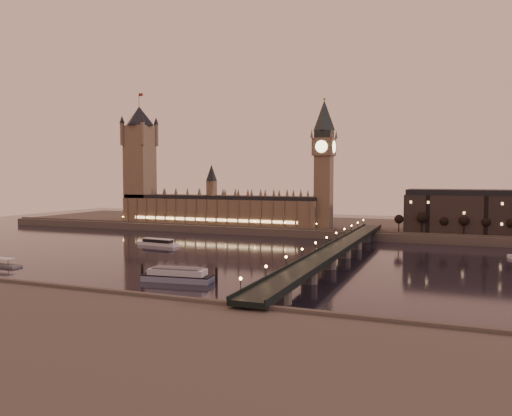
# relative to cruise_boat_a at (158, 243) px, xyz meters

# --- Properties ---
(ground) EXTENTS (700.00, 700.00, 0.00)m
(ground) POSITION_rel_cruise_boat_a_xyz_m (37.78, -22.22, -2.15)
(ground) COLOR black
(ground) RESTS_ON ground
(far_embankment) EXTENTS (560.00, 130.00, 6.00)m
(far_embankment) POSITION_rel_cruise_boat_a_xyz_m (67.78, 142.78, 0.85)
(far_embankment) COLOR #423D35
(far_embankment) RESTS_ON ground
(palace_of_westminster) EXTENTS (180.00, 26.62, 52.00)m
(palace_of_westminster) POSITION_rel_cruise_boat_a_xyz_m (-2.35, 98.77, 19.56)
(palace_of_westminster) COLOR brown
(palace_of_westminster) RESTS_ON ground
(victoria_tower) EXTENTS (31.68, 31.68, 118.00)m
(victoria_tower) POSITION_rel_cruise_boat_a_xyz_m (-82.22, 98.78, 63.64)
(victoria_tower) COLOR brown
(victoria_tower) RESTS_ON ground
(big_ben) EXTENTS (17.68, 17.68, 104.00)m
(big_ben) POSITION_rel_cruise_boat_a_xyz_m (91.76, 98.76, 61.80)
(big_ben) COLOR brown
(big_ben) RESTS_ON ground
(westminster_bridge) EXTENTS (13.20, 260.00, 15.30)m
(westminster_bridge) POSITION_rel_cruise_boat_a_xyz_m (129.39, -22.22, 3.37)
(westminster_bridge) COLOR black
(westminster_bridge) RESTS_ON ground
(bare_tree_0) EXTENTS (6.67, 6.67, 13.56)m
(bare_tree_0) POSITION_rel_cruise_boat_a_xyz_m (152.11, 86.78, 13.99)
(bare_tree_0) COLOR black
(bare_tree_0) RESTS_ON ground
(bare_tree_1) EXTENTS (6.67, 6.67, 13.56)m
(bare_tree_1) POSITION_rel_cruise_boat_a_xyz_m (166.80, 86.78, 13.99)
(bare_tree_1) COLOR black
(bare_tree_1) RESTS_ON ground
(bare_tree_2) EXTENTS (6.67, 6.67, 13.56)m
(bare_tree_2) POSITION_rel_cruise_boat_a_xyz_m (181.49, 86.78, 13.99)
(bare_tree_2) COLOR black
(bare_tree_2) RESTS_ON ground
(bare_tree_3) EXTENTS (6.67, 6.67, 13.56)m
(bare_tree_3) POSITION_rel_cruise_boat_a_xyz_m (196.18, 86.78, 13.99)
(bare_tree_3) COLOR black
(bare_tree_3) RESTS_ON ground
(bare_tree_4) EXTENTS (6.67, 6.67, 13.56)m
(bare_tree_4) POSITION_rel_cruise_boat_a_xyz_m (210.88, 86.78, 13.99)
(bare_tree_4) COLOR black
(bare_tree_4) RESTS_ON ground
(bare_tree_5) EXTENTS (6.67, 6.67, 13.56)m
(bare_tree_5) POSITION_rel_cruise_boat_a_xyz_m (225.57, 86.78, 13.99)
(bare_tree_5) COLOR black
(bare_tree_5) RESTS_ON ground
(cruise_boat_a) EXTENTS (31.04, 9.84, 4.88)m
(cruise_boat_a) POSITION_rel_cruise_boat_a_xyz_m (0.00, 0.00, 0.00)
(cruise_boat_a) COLOR silver
(cruise_boat_a) RESTS_ON ground
(moored_barge) EXTENTS (37.39, 12.73, 6.90)m
(moored_barge) POSITION_rel_cruise_boat_a_xyz_m (73.21, -97.55, 0.76)
(moored_barge) COLOR gray
(moored_barge) RESTS_ON ground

